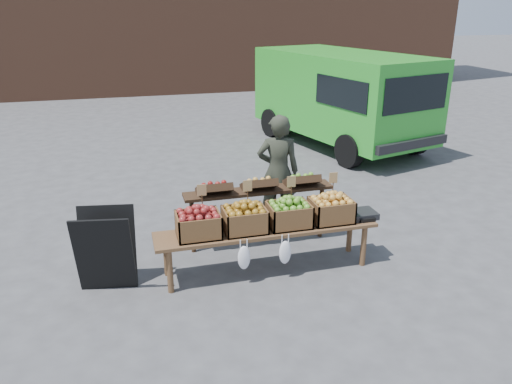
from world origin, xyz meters
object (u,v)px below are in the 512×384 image
object	(u,v)px
chalkboard_sign	(106,250)
display_bench	(267,249)
crate_golden_apples	(198,225)
crate_red_apples	(289,215)
crate_russet_pears	(245,220)
crate_green_apples	(331,210)
back_table	(259,209)
vendor	(278,171)
weighing_scale	(362,214)
delivery_van	(340,100)

from	to	relation	value
chalkboard_sign	display_bench	size ratio (longest dim) A/B	0.36
crate_golden_apples	crate_red_apples	world-z (taller)	same
crate_russet_pears	crate_green_apples	distance (m)	1.10
back_table	crate_golden_apples	distance (m)	1.19
vendor	crate_green_apples	distance (m)	1.30
crate_green_apples	weighing_scale	xyz separation A→B (m)	(0.43, 0.00, -0.10)
display_bench	vendor	bearing A→B (deg)	66.98
chalkboard_sign	weighing_scale	world-z (taller)	chalkboard_sign
chalkboard_sign	crate_green_apples	bearing A→B (deg)	7.72
vendor	crate_golden_apples	world-z (taller)	vendor
chalkboard_sign	crate_golden_apples	bearing A→B (deg)	4.84
crate_golden_apples	crate_red_apples	xyz separation A→B (m)	(1.10, 0.00, 0.00)
crate_russet_pears	crate_red_apples	size ratio (longest dim) A/B	1.00
display_bench	back_table	bearing A→B (deg)	82.08
delivery_van	vendor	size ratio (longest dim) A/B	2.79
back_table	crate_red_apples	bearing A→B (deg)	-76.35
crate_golden_apples	chalkboard_sign	bearing A→B (deg)	175.28
vendor	back_table	distance (m)	0.76
weighing_scale	display_bench	bearing A→B (deg)	-180.00
crate_russet_pears	crate_red_apples	xyz separation A→B (m)	(0.55, 0.00, 0.00)
chalkboard_sign	weighing_scale	xyz separation A→B (m)	(3.13, -0.09, 0.13)
back_table	crate_russet_pears	world-z (taller)	back_table
delivery_van	back_table	bearing A→B (deg)	-140.45
delivery_van	back_table	xyz separation A→B (m)	(-3.16, -4.45, -0.52)
vendor	crate_green_apples	xyz separation A→B (m)	(0.29, -1.26, -0.12)
chalkboard_sign	crate_green_apples	distance (m)	2.71
crate_golden_apples	crate_russet_pears	world-z (taller)	same
delivery_van	crate_golden_apples	world-z (taller)	delivery_van
chalkboard_sign	crate_red_apples	size ratio (longest dim) A/B	1.94
chalkboard_sign	crate_golden_apples	world-z (taller)	chalkboard_sign
delivery_van	weighing_scale	size ratio (longest dim) A/B	13.66
delivery_van	display_bench	distance (m)	6.16
chalkboard_sign	crate_green_apples	xyz separation A→B (m)	(2.70, -0.09, 0.23)
weighing_scale	crate_russet_pears	bearing A→B (deg)	-180.00
delivery_van	crate_russet_pears	distance (m)	6.27
back_table	display_bench	world-z (taller)	back_table
display_bench	weighing_scale	xyz separation A→B (m)	(1.25, 0.00, 0.33)
vendor	crate_golden_apples	size ratio (longest dim) A/B	3.33
back_table	crate_red_apples	size ratio (longest dim) A/B	4.20
back_table	vendor	bearing A→B (deg)	51.19
delivery_van	chalkboard_sign	size ratio (longest dim) A/B	4.79
crate_russet_pears	crate_red_apples	bearing A→B (deg)	0.00
delivery_van	crate_russet_pears	size ratio (longest dim) A/B	9.29
back_table	crate_red_apples	xyz separation A→B (m)	(0.17, -0.72, 0.19)
crate_russet_pears	crate_green_apples	xyz separation A→B (m)	(1.10, 0.00, 0.00)
display_bench	crate_golden_apples	xyz separation A→B (m)	(-0.82, 0.00, 0.42)
delivery_van	chalkboard_sign	bearing A→B (deg)	-150.37
delivery_van	chalkboard_sign	xyz separation A→B (m)	(-5.14, -5.09, -0.56)
vendor	crate_red_apples	distance (m)	1.30
vendor	back_table	size ratio (longest dim) A/B	0.79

